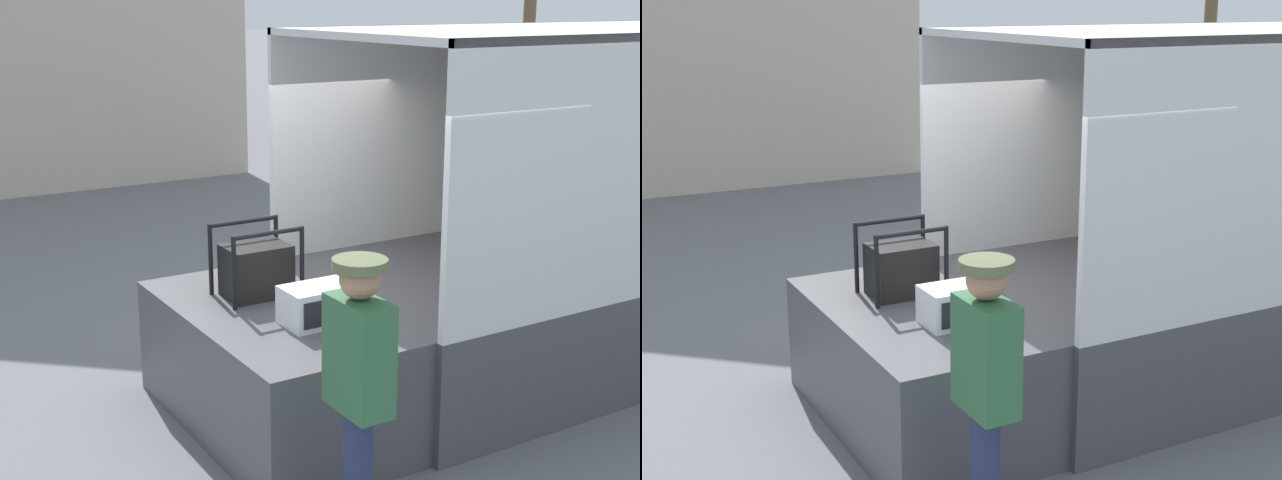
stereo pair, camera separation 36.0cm
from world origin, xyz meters
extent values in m
plane|color=slate|center=(0.00, 0.00, 0.00)|extent=(160.00, 160.00, 0.00)
cube|color=#4C4C51|center=(2.29, 0.00, 0.47)|extent=(4.58, 2.49, 0.95)
cube|color=white|center=(2.29, 1.21, 1.96)|extent=(4.58, 0.06, 2.03)
cube|color=white|center=(2.29, 0.00, 2.95)|extent=(4.58, 2.49, 0.06)
cylinder|color=yellow|center=(2.15, 0.65, 1.15)|extent=(0.32, 0.32, 0.40)
cube|color=#4C4C51|center=(-0.64, 0.00, 0.47)|extent=(1.29, 2.36, 0.95)
cube|color=white|center=(-0.50, -0.42, 1.09)|extent=(0.51, 0.34, 0.28)
cube|color=black|center=(-0.55, -0.60, 1.09)|extent=(0.33, 0.01, 0.19)
cube|color=black|center=(-0.60, 0.35, 1.15)|extent=(0.50, 0.37, 0.41)
cylinder|color=slate|center=(-0.40, 0.35, 1.17)|extent=(0.19, 0.20, 0.20)
cylinder|color=black|center=(-0.89, 0.14, 1.23)|extent=(0.04, 0.04, 0.58)
cylinder|color=black|center=(-0.30, 0.14, 1.23)|extent=(0.04, 0.04, 0.58)
cylinder|color=black|center=(-0.89, 0.57, 1.23)|extent=(0.04, 0.04, 0.58)
cylinder|color=black|center=(-0.30, 0.57, 1.23)|extent=(0.04, 0.04, 0.58)
cylinder|color=black|center=(-0.60, 0.14, 1.50)|extent=(0.58, 0.04, 0.04)
cylinder|color=black|center=(-0.60, 0.57, 1.50)|extent=(0.58, 0.04, 0.04)
cylinder|color=navy|center=(-0.93, -1.62, 0.44)|extent=(0.18, 0.18, 0.87)
cube|color=#336B42|center=(-0.93, -1.62, 1.22)|extent=(0.24, 0.44, 0.69)
sphere|color=tan|center=(-0.93, -1.62, 1.68)|extent=(0.24, 0.24, 0.24)
cylinder|color=#606B47|center=(-0.93, -1.62, 1.77)|extent=(0.32, 0.32, 0.06)
cube|color=beige|center=(-0.40, 13.11, 3.08)|extent=(8.43, 7.45, 6.17)
camera|label=1|loc=(-3.60, -5.63, 3.22)|focal=50.00mm
camera|label=2|loc=(-3.29, -5.81, 3.22)|focal=50.00mm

